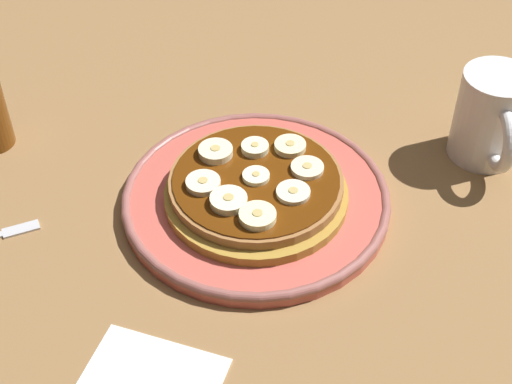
% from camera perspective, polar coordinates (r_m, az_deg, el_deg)
% --- Properties ---
extents(ground_plane, '(1.40, 1.40, 0.03)m').
position_cam_1_polar(ground_plane, '(0.76, -0.00, -1.79)').
color(ground_plane, olive).
extents(plate, '(0.26, 0.26, 0.02)m').
position_cam_1_polar(plate, '(0.74, -0.00, -0.47)').
color(plate, '#CC594C').
rests_on(plate, ground_plane).
extents(pancake_stack, '(0.18, 0.18, 0.02)m').
position_cam_1_polar(pancake_stack, '(0.73, 0.01, 0.24)').
color(pancake_stack, '#AB8131').
rests_on(pancake_stack, plate).
extents(banana_slice_0, '(0.03, 0.03, 0.01)m').
position_cam_1_polar(banana_slice_0, '(0.72, -0.25, 1.41)').
color(banana_slice_0, '#F4F3C5').
rests_on(banana_slice_0, pancake_stack).
extents(banana_slice_1, '(0.03, 0.03, 0.01)m').
position_cam_1_polar(banana_slice_1, '(0.71, 2.84, -0.06)').
color(banana_slice_1, beige).
rests_on(banana_slice_1, pancake_stack).
extents(banana_slice_2, '(0.03, 0.03, 0.01)m').
position_cam_1_polar(banana_slice_2, '(0.75, -3.08, 3.06)').
color(banana_slice_2, '#F3E9BB').
rests_on(banana_slice_2, pancake_stack).
extents(banana_slice_3, '(0.03, 0.03, 0.01)m').
position_cam_1_polar(banana_slice_3, '(0.75, -0.40, 3.35)').
color(banana_slice_3, '#EEEEBF').
rests_on(banana_slice_3, pancake_stack).
extents(banana_slice_4, '(0.03, 0.03, 0.01)m').
position_cam_1_polar(banana_slice_4, '(0.73, 3.91, 1.80)').
color(banana_slice_4, '#F8E6B8').
rests_on(banana_slice_4, pancake_stack).
extents(banana_slice_5, '(0.03, 0.03, 0.01)m').
position_cam_1_polar(banana_slice_5, '(0.68, -0.15, -1.88)').
color(banana_slice_5, '#FEF4B6').
rests_on(banana_slice_5, pancake_stack).
extents(banana_slice_6, '(0.04, 0.04, 0.01)m').
position_cam_1_polar(banana_slice_6, '(0.69, -2.09, -0.68)').
color(banana_slice_6, '#FAF4C5').
rests_on(banana_slice_6, pancake_stack).
extents(banana_slice_7, '(0.03, 0.03, 0.01)m').
position_cam_1_polar(banana_slice_7, '(0.71, -4.03, 0.65)').
color(banana_slice_7, '#FDEEC4').
rests_on(banana_slice_7, pancake_stack).
extents(banana_slice_8, '(0.03, 0.03, 0.01)m').
position_cam_1_polar(banana_slice_8, '(0.76, 2.61, 3.47)').
color(banana_slice_8, '#FBF0B3').
rests_on(banana_slice_8, pancake_stack).
extents(coffee_mug, '(0.11, 0.07, 0.10)m').
position_cam_1_polar(coffee_mug, '(0.81, 17.46, 5.45)').
color(coffee_mug, white).
rests_on(coffee_mug, ground_plane).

